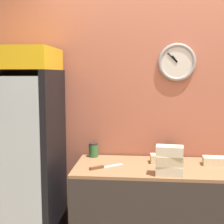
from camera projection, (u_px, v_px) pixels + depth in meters
name	position (u px, v px, depth m)	size (l,w,h in m)	color
wall_back	(172.00, 105.00, 2.87)	(5.20, 0.09, 2.70)	#B7664C
prep_counter	(174.00, 217.00, 2.63)	(1.67, 0.62, 0.88)	#332D28
beverage_cooler	(23.00, 147.00, 2.72)	(0.64, 0.62, 1.85)	black
sandwich_stack_bottom	(169.00, 170.00, 2.35)	(0.21, 0.12, 0.08)	beige
sandwich_stack_middle	(169.00, 161.00, 2.34)	(0.20, 0.12, 0.08)	beige
sandwich_stack_top	(170.00, 151.00, 2.33)	(0.21, 0.13, 0.08)	beige
sandwich_flat_left	(161.00, 159.00, 2.68)	(0.18, 0.11, 0.07)	beige
sandwich_flat_right	(216.00, 161.00, 2.62)	(0.21, 0.12, 0.07)	beige
chefs_knife	(102.00, 167.00, 2.53)	(0.27, 0.22, 0.02)	silver
condiment_jar	(94.00, 150.00, 2.87)	(0.09, 0.09, 0.13)	#336B38
napkin_dispenser	(169.00, 152.00, 2.81)	(0.11, 0.09, 0.12)	black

